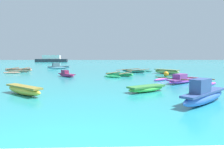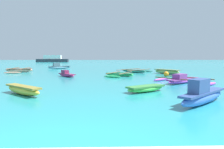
% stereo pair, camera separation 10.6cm
% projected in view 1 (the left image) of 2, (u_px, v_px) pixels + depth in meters
% --- Properties ---
extents(moored_boat_0, '(2.30, 1.78, 0.32)m').
position_uv_depth(moored_boat_0, '(146.00, 88.00, 10.23)').
color(moored_boat_0, '#51D352').
rests_on(moored_boat_0, ground_plane).
extents(moored_boat_1, '(4.84, 4.84, 0.38)m').
position_uv_depth(moored_boat_1, '(133.00, 71.00, 22.80)').
color(moored_boat_1, teal).
rests_on(moored_boat_1, ground_plane).
extents(moored_boat_2, '(1.97, 2.20, 0.59)m').
position_uv_depth(moored_boat_2, '(66.00, 74.00, 18.08)').
color(moored_boat_2, '#BF2F75').
rests_on(moored_boat_2, ground_plane).
extents(moored_boat_3, '(2.84, 2.57, 0.98)m').
position_uv_depth(moored_boat_3, '(204.00, 95.00, 7.58)').
color(moored_boat_3, '#416DD8').
rests_on(moored_boat_3, ground_plane).
extents(moored_boat_4, '(2.40, 2.86, 0.49)m').
position_uv_depth(moored_boat_4, '(167.00, 71.00, 20.88)').
color(moored_boat_4, '#9FC068').
rests_on(moored_boat_4, ground_plane).
extents(moored_boat_5, '(2.43, 2.19, 0.42)m').
position_uv_depth(moored_boat_5, '(24.00, 90.00, 9.43)').
color(moored_boat_5, gold).
rests_on(moored_boat_5, ground_plane).
extents(moored_boat_6, '(3.83, 4.12, 0.65)m').
position_uv_depth(moored_boat_6, '(183.00, 80.00, 13.65)').
color(moored_boat_6, '#C84DD9').
rests_on(moored_boat_6, ground_plane).
extents(moored_boat_7, '(3.07, 4.37, 0.50)m').
position_uv_depth(moored_boat_7, '(19.00, 70.00, 23.34)').
color(moored_boat_7, '#DF9C7C').
rests_on(moored_boat_7, ground_plane).
extents(moored_boat_8, '(3.26, 2.36, 0.93)m').
position_uv_depth(moored_boat_8, '(58.00, 67.00, 29.76)').
color(moored_boat_8, '#719BB1').
rests_on(moored_boat_8, ground_plane).
extents(moored_boat_9, '(2.98, 3.77, 0.35)m').
position_uv_depth(moored_boat_9, '(120.00, 74.00, 18.61)').
color(moored_boat_9, '#33C36A').
rests_on(moored_boat_9, ground_plane).
extents(mooring_buoy_0, '(0.47, 0.47, 0.47)m').
position_uv_depth(mooring_buoy_0, '(166.00, 74.00, 18.24)').
color(mooring_buoy_0, orange).
rests_on(mooring_buoy_0, ground_plane).
extents(distant_ferry, '(10.87, 2.39, 2.39)m').
position_uv_depth(distant_ferry, '(52.00, 59.00, 69.61)').
color(distant_ferry, '#2D333D').
rests_on(distant_ferry, ground_plane).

